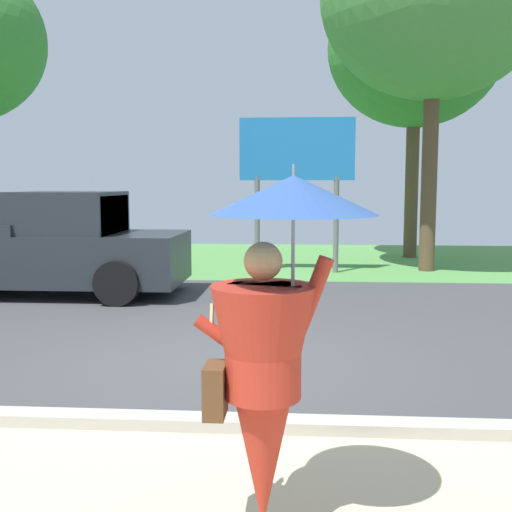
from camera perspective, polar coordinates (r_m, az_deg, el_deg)
name	(u,v)px	position (r m, az deg, el deg)	size (l,w,h in m)	color
ground_plane	(242,313)	(10.20, -1.26, -5.16)	(40.00, 22.00, 0.20)	#424244
monk_pedestrian	(269,350)	(3.63, 1.21, -8.48)	(1.05, 0.95, 2.13)	#B22D1E
pickup_truck	(43,247)	(12.16, -18.74, 0.78)	(5.20, 2.28, 1.88)	#23282D
roadside_billboard	(297,160)	(14.39, 3.73, 8.64)	(2.60, 0.12, 3.50)	slate
tree_center_back	(415,47)	(18.20, 14.25, 17.84)	(4.68, 4.68, 7.79)	brown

